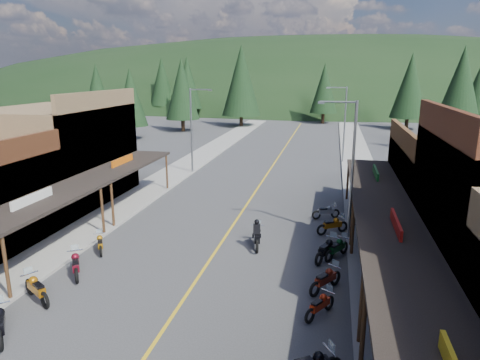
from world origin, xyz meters
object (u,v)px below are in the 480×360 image
Objects in this scene: pine_11 at (460,92)px; bike_east_8 at (326,278)px; pine_3 at (324,88)px; bike_east_11 at (333,224)px; pine_1 at (187,83)px; pine_8 at (131,97)px; pine_10 at (182,89)px; streetlight_1 at (193,127)px; pine_0 at (97,87)px; pine_2 at (241,80)px; bike_east_10 at (337,247)px; pine_7 at (162,82)px; streetlight_2 at (350,164)px; bike_east_12 at (326,211)px; bike_east_7 at (320,304)px; shop_west_3 at (59,155)px; pine_9 at (478,96)px; rider_on_bike at (257,236)px; bike_east_9 at (327,249)px; bike_west_6 at (0,322)px; streetlight_3 at (343,121)px; shop_east_3 at (461,189)px; pine_4 at (410,86)px; bike_west_7 at (36,288)px; bike_west_9 at (100,243)px; pedestrian_east_b at (357,212)px.

pine_11 is 5.80× the size of bike_east_8.
pine_3 reaches higher than bike_east_11.
pine_1 reaches higher than pine_8.
pine_10 reaches higher than bike_east_11.
pine_0 is (-33.05, 40.00, 2.02)m from streetlight_1.
bike_east_10 is (16.43, -52.85, -7.39)m from pine_2.
pine_10 is (4.00, 10.00, 0.81)m from pine_8.
pine_7 is 1.01× the size of pine_11.
pine_0 reaches higher than streetlight_2.
pine_11 reaches higher than bike_east_12.
bike_east_8 is (0.17, 2.13, 0.07)m from bike_east_7.
pine_10 is (-4.22, 38.70, 3.27)m from shop_west_3.
pine_10 reaches higher than shop_west_3.
pine_9 is (48.00, -25.00, -0.86)m from pine_1.
pine_9 reaches higher than rider_on_bike.
bike_east_8 is at bearing -66.55° from bike_east_10.
pine_3 is at bearing 117.27° from bike_east_9.
streetlight_3 is at bearing 30.46° from bike_west_6.
pine_10 is at bearing 68.20° from pine_8.
shop_east_3 is at bearing 88.23° from bike_east_7.
shop_west_3 is at bearing -80.13° from pine_1.
bike_east_10 is (-11.57, -54.85, -6.63)m from pine_4.
pine_3 is 36.77m from pine_8.
bike_west_7 is at bearing 59.53° from bike_west_6.
bike_east_8 is at bearing -40.19° from bike_west_9.
streetlight_2 reaches higher than bike_west_6.
bike_east_8 is at bearing -64.12° from bike_east_9.
shop_west_3 reaches higher than streetlight_1.
streetlight_3 is 28.78m from bike_east_8.
pine_7 is at bearing -95.47° from pedestrian_east_b.
rider_on_bike reaches higher than bike_east_12.
pine_4 is 62.22m from bike_east_7.
pine_1 is 43.17m from pine_4.
streetlight_1 is 0.73× the size of pine_3.
bike_east_11 is at bearing -45.47° from streetlight_1.
streetlight_3 is 0.73× the size of pine_0.
pine_3 is 32.26m from pine_11.
streetlight_1 is 19.73m from streetlight_2.
streetlight_2 is 5.27m from bike_east_12.
pedestrian_east_b is (1.25, 5.05, 0.40)m from bike_east_10.
bike_east_12 is (11.35, 15.88, -0.11)m from bike_west_6.
pine_2 is (-16.95, 28.00, 3.53)m from streetlight_3.
bike_west_7 is at bearing -124.92° from bike_east_9.
streetlight_2 is 3.52× the size of bike_west_7.
shop_east_3 is at bearing -106.91° from pine_9.
bike_east_7 is (-7.99, -11.93, -1.99)m from shop_east_3.
pedestrian_east_b is at bearing 112.01° from bike_east_7.
pine_9 is at bearing -0.75° from bike_west_7.
pine_11 reaches higher than bike_west_6.
pine_1 is at bearing 144.89° from bike_east_7.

